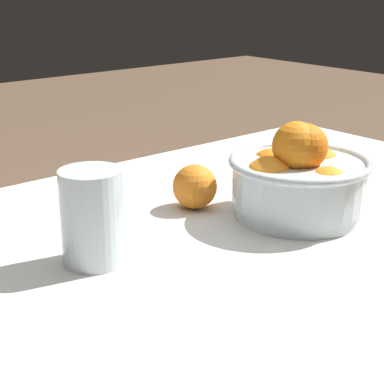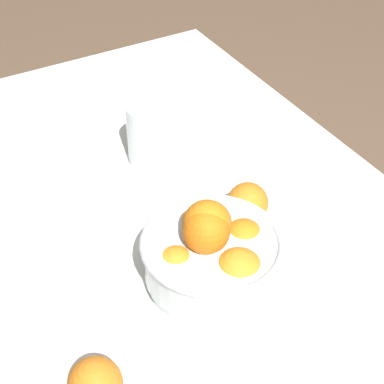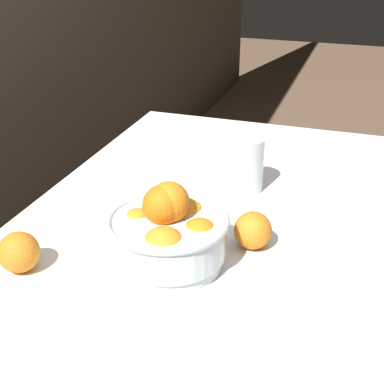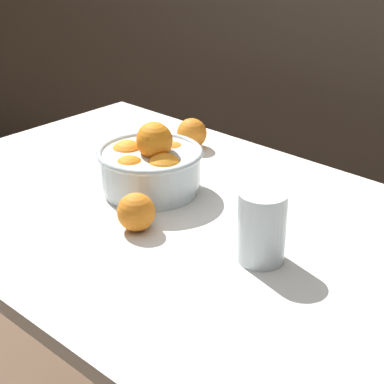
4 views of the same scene
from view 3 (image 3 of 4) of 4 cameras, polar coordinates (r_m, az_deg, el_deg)
The scene contains 5 objects.
dining_table at distance 1.14m, azimuth 1.74°, elevation -7.57°, with size 1.31×0.80×0.78m.
fruit_bowl at distance 0.95m, azimuth -2.47°, elevation -4.42°, with size 0.22×0.22×0.15m.
juice_glass at distance 1.23m, azimuth 5.68°, elevation 2.64°, with size 0.08×0.08×0.13m.
orange_loose_near_bowl at distance 0.99m, azimuth -17.98°, elevation -6.13°, with size 0.07×0.07×0.07m, color orange.
orange_loose_front at distance 1.02m, azimuth 6.50°, elevation -4.08°, with size 0.07×0.07×0.07m, color orange.
Camera 3 is at (-0.91, -0.27, 1.33)m, focal length 50.00 mm.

